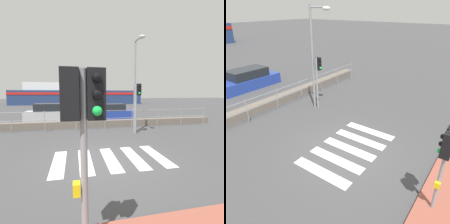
{
  "view_description": "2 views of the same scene",
  "coord_description": "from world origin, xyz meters",
  "views": [
    {
      "loc": [
        -1.04,
        -6.0,
        2.36
      ],
      "look_at": [
        0.7,
        2.0,
        1.5
      ],
      "focal_mm": 28.0,
      "sensor_mm": 36.0,
      "label": 1
    },
    {
      "loc": [
        -6.19,
        -4.12,
        5.38
      ],
      "look_at": [
        0.79,
        1.0,
        1.2
      ],
      "focal_mm": 35.0,
      "sensor_mm": 36.0,
      "label": 2
    }
  ],
  "objects": [
    {
      "name": "crosswalk",
      "position": [
        0.2,
        0.0,
        0.0
      ],
      "size": [
        4.05,
        2.4,
        0.01
      ],
      "color": "silver",
      "rests_on": "ground_plane"
    },
    {
      "name": "parked_car_blue",
      "position": [
        2.33,
        10.26,
        0.59
      ],
      "size": [
        4.44,
        1.79,
        1.39
      ],
      "color": "#233D9E",
      "rests_on": "ground_plane"
    },
    {
      "name": "seawall",
      "position": [
        0.0,
        6.23,
        0.23
      ],
      "size": [
        18.97,
        0.55,
        0.46
      ],
      "color": "#6B6056",
      "rests_on": "ground_plane"
    },
    {
      "name": "harbor_fence",
      "position": [
        -0.0,
        5.35,
        0.85
      ],
      "size": [
        17.12,
        0.04,
        1.3
      ],
      "color": "gray",
      "rests_on": "ground_plane"
    },
    {
      "name": "traffic_light_far",
      "position": [
        2.61,
        3.69,
        2.16
      ],
      "size": [
        0.34,
        0.32,
        2.94
      ],
      "color": "gray",
      "rests_on": "ground_plane"
    },
    {
      "name": "traffic_light_near",
      "position": [
        -0.93,
        -3.65,
        2.1
      ],
      "size": [
        0.58,
        0.41,
        2.69
      ],
      "color": "gray",
      "rests_on": "ground_plane"
    },
    {
      "name": "streetlamp",
      "position": [
        2.52,
        3.7,
        3.48
      ],
      "size": [
        0.32,
        1.29,
        5.52
      ],
      "color": "gray",
      "rests_on": "ground_plane"
    },
    {
      "name": "ground_plane",
      "position": [
        0.0,
        0.0,
        0.0
      ],
      "size": [
        160.0,
        160.0,
        0.0
      ],
      "primitive_type": "plane",
      "color": "#424244"
    }
  ]
}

